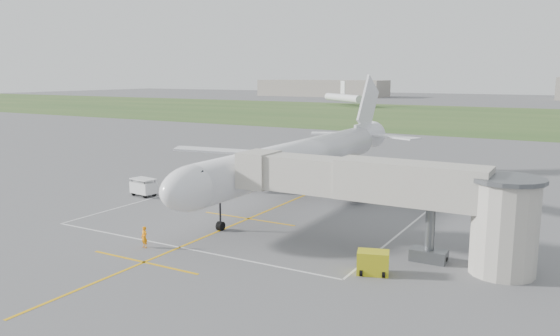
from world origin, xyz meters
The scene contains 11 objects.
ground centered at (0.00, 0.00, 0.00)m, with size 700.00×700.00×0.00m, color #4E4E50.
grass_strip centered at (0.00, 130.00, 0.01)m, with size 700.00×120.00×0.02m, color #325223.
apron_markings centered at (0.00, -5.82, 0.01)m, with size 28.20×60.00×0.01m.
airliner centered at (0.00, 0.75, 4.39)m, with size 38.93×46.75×13.52m.
jet_bridge centered at (15.72, -13.50, 4.74)m, with size 23.40×5.00×7.20m.
gpu_unit centered at (15.34, -17.97, 0.79)m, with size 2.46×2.03×1.61m.
baggage_cart centered at (-15.61, -7.56, 1.02)m, with size 3.10×2.15×2.00m.
ramp_worker_nose centered at (-2.36, -21.43, 0.86)m, with size 0.63×0.41×1.72m, color orange.
ramp_worker_wing centered at (-6.47, 3.07, 0.93)m, with size 0.90×0.70×1.85m, color orange.
distant_hangars centered at (-16.15, 265.19, 5.17)m, with size 345.00×49.00×12.00m.
distant_aircraft centered at (2.72, 173.64, 3.59)m, with size 163.32×36.95×8.85m.
Camera 1 is at (27.47, -52.14, 13.53)m, focal length 35.00 mm.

